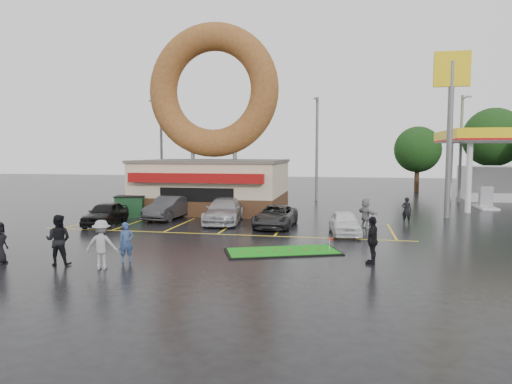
% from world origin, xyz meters
% --- Properties ---
extents(ground, '(120.00, 120.00, 0.00)m').
position_xyz_m(ground, '(0.00, 0.00, 0.00)').
color(ground, black).
rests_on(ground, ground).
extents(donut_shop, '(10.20, 8.70, 13.50)m').
position_xyz_m(donut_shop, '(-3.00, 12.97, 4.46)').
color(donut_shop, '#472B19').
rests_on(donut_shop, ground).
extents(shell_sign, '(2.20, 0.36, 10.60)m').
position_xyz_m(shell_sign, '(13.00, 12.00, 7.38)').
color(shell_sign, slate).
rests_on(shell_sign, ground).
extents(streetlight_left, '(0.40, 2.21, 9.00)m').
position_xyz_m(streetlight_left, '(-10.00, 19.92, 4.78)').
color(streetlight_left, slate).
rests_on(streetlight_left, ground).
extents(streetlight_mid, '(0.40, 2.21, 9.00)m').
position_xyz_m(streetlight_mid, '(4.00, 20.92, 4.78)').
color(streetlight_mid, slate).
rests_on(streetlight_mid, ground).
extents(streetlight_right, '(0.40, 2.21, 9.00)m').
position_xyz_m(streetlight_right, '(16.00, 21.92, 4.78)').
color(streetlight_right, slate).
rests_on(streetlight_right, ground).
extents(tree_far_c, '(6.30, 6.30, 9.00)m').
position_xyz_m(tree_far_c, '(22.00, 34.00, 5.84)').
color(tree_far_c, '#332114').
rests_on(tree_far_c, ground).
extents(tree_far_d, '(4.90, 4.90, 7.00)m').
position_xyz_m(tree_far_d, '(14.00, 32.00, 4.53)').
color(tree_far_d, '#332114').
rests_on(tree_far_d, ground).
extents(car_black, '(2.01, 4.14, 1.36)m').
position_xyz_m(car_black, '(-7.22, 4.99, 0.68)').
color(car_black, black).
rests_on(car_black, ground).
extents(car_dgrey, '(2.01, 4.58, 1.46)m').
position_xyz_m(car_dgrey, '(-4.49, 8.00, 0.73)').
color(car_dgrey, '#2C2C2E').
rests_on(car_dgrey, ground).
extents(car_silver, '(2.56, 5.21, 1.46)m').
position_xyz_m(car_silver, '(-0.68, 7.29, 0.73)').
color(car_silver, '#A5A5AA').
rests_on(car_silver, ground).
extents(car_grey, '(2.24, 4.52, 1.23)m').
position_xyz_m(car_grey, '(2.62, 6.30, 0.62)').
color(car_grey, '#29292B').
rests_on(car_grey, ground).
extents(car_white, '(1.90, 3.75, 1.22)m').
position_xyz_m(car_white, '(6.50, 4.62, 0.61)').
color(car_white, white).
rests_on(car_white, ground).
extents(person_blue, '(0.67, 0.63, 1.55)m').
position_xyz_m(person_blue, '(-1.81, -3.05, 0.77)').
color(person_blue, navy).
rests_on(person_blue, ground).
extents(person_blackjkt, '(1.07, 0.92, 1.92)m').
position_xyz_m(person_blackjkt, '(-4.08, -4.02, 0.96)').
color(person_blackjkt, black).
rests_on(person_blackjkt, ground).
extents(person_hoodie, '(1.28, 0.91, 1.80)m').
position_xyz_m(person_hoodie, '(-2.16, -4.25, 0.90)').
color(person_hoodie, gray).
rests_on(person_hoodie, ground).
extents(person_cameraman, '(0.71, 1.15, 1.83)m').
position_xyz_m(person_cameraman, '(7.56, -1.54, 0.91)').
color(person_cameraman, black).
rests_on(person_cameraman, ground).
extents(person_walker_near, '(1.29, 1.59, 1.70)m').
position_xyz_m(person_walker_near, '(7.65, 6.65, 0.85)').
color(person_walker_near, gray).
rests_on(person_walker_near, ground).
extents(person_walker_far, '(0.66, 0.52, 1.58)m').
position_xyz_m(person_walker_far, '(10.12, 9.04, 0.79)').
color(person_walker_far, black).
rests_on(person_walker_far, ground).
extents(dumpster, '(2.04, 1.60, 1.30)m').
position_xyz_m(dumpster, '(-7.50, 8.68, 0.65)').
color(dumpster, '#173B1F').
rests_on(dumpster, ground).
extents(putting_green, '(5.24, 3.67, 0.60)m').
position_xyz_m(putting_green, '(3.92, -0.21, 0.04)').
color(putting_green, black).
rests_on(putting_green, ground).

